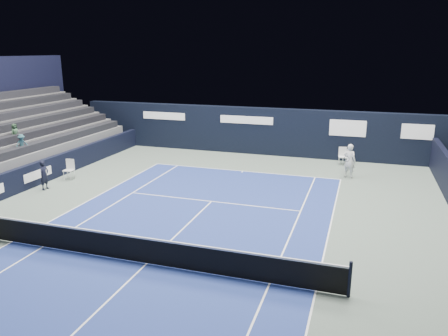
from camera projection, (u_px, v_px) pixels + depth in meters
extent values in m
plane|color=#526259|center=(172.00, 240.00, 16.16)|extent=(48.00, 48.00, 0.00)
cube|color=navy|center=(147.00, 264.00, 14.32)|extent=(10.97, 23.77, 0.01)
cube|color=white|center=(346.00, 157.00, 26.68)|extent=(0.46, 0.44, 0.04)
cube|color=white|center=(346.00, 153.00, 26.79)|extent=(0.41, 0.09, 0.48)
cylinder|color=white|center=(348.00, 160.00, 26.87)|extent=(0.02, 0.02, 0.42)
cylinder|color=white|center=(342.00, 160.00, 26.92)|extent=(0.02, 0.02, 0.42)
cylinder|color=white|center=(349.00, 162.00, 26.55)|extent=(0.02, 0.02, 0.42)
cylinder|color=white|center=(343.00, 161.00, 26.61)|extent=(0.02, 0.02, 0.42)
cube|color=white|center=(346.00, 151.00, 26.79)|extent=(0.34, 0.12, 0.31)
cube|color=silver|center=(343.00, 157.00, 26.50)|extent=(0.54, 0.52, 0.05)
cube|color=silver|center=(343.00, 151.00, 26.63)|extent=(0.48, 0.11, 0.57)
cylinder|color=silver|center=(345.00, 160.00, 26.72)|extent=(0.03, 0.03, 0.50)
cylinder|color=silver|center=(339.00, 160.00, 26.78)|extent=(0.03, 0.03, 0.50)
cylinder|color=silver|center=(346.00, 162.00, 26.35)|extent=(0.03, 0.03, 0.50)
cylinder|color=silver|center=(339.00, 162.00, 26.41)|extent=(0.03, 0.03, 0.50)
cube|color=silver|center=(69.00, 170.00, 23.55)|extent=(0.53, 0.51, 0.05)
cube|color=silver|center=(70.00, 164.00, 23.68)|extent=(0.48, 0.09, 0.57)
cylinder|color=silver|center=(74.00, 174.00, 23.76)|extent=(0.03, 0.03, 0.50)
cylinder|color=silver|center=(68.00, 174.00, 23.83)|extent=(0.03, 0.03, 0.50)
cylinder|color=silver|center=(71.00, 176.00, 23.39)|extent=(0.03, 0.03, 0.50)
cylinder|color=silver|center=(64.00, 176.00, 23.47)|extent=(0.03, 0.03, 0.50)
imported|color=black|center=(44.00, 175.00, 21.78)|extent=(0.37, 0.55, 1.48)
cube|color=white|center=(243.00, 171.00, 25.23)|extent=(10.97, 0.06, 0.00)
cube|color=white|center=(316.00, 291.00, 12.69)|extent=(0.06, 23.77, 0.00)
cube|color=white|center=(12.00, 242.00, 15.95)|extent=(0.06, 23.77, 0.00)
cube|color=white|center=(270.00, 284.00, 13.10)|extent=(0.06, 23.77, 0.00)
cube|color=white|center=(43.00, 247.00, 15.54)|extent=(0.06, 23.77, 0.00)
cube|color=white|center=(212.00, 201.00, 20.20)|extent=(8.23, 0.06, 0.00)
cube|color=white|center=(147.00, 264.00, 14.32)|extent=(0.06, 12.80, 0.00)
cube|color=white|center=(242.00, 172.00, 25.09)|extent=(0.06, 0.30, 0.00)
cylinder|color=black|center=(350.00, 279.00, 12.28)|extent=(0.10, 0.10, 1.10)
cube|color=black|center=(146.00, 251.00, 14.20)|extent=(12.80, 0.03, 0.86)
cube|color=white|center=(145.00, 238.00, 14.08)|extent=(12.80, 0.05, 0.06)
cube|color=black|center=(262.00, 131.00, 29.07)|extent=(26.00, 0.60, 3.10)
cube|color=silver|center=(164.00, 116.00, 30.65)|extent=(3.20, 0.02, 0.50)
cube|color=silver|center=(246.00, 120.00, 28.87)|extent=(3.60, 0.02, 0.50)
cube|color=silver|center=(348.00, 128.00, 27.00)|extent=(2.20, 0.02, 1.00)
cube|color=silver|center=(418.00, 132.00, 25.81)|extent=(1.80, 0.02, 0.90)
cube|color=black|center=(35.00, 174.00, 22.49)|extent=(0.30, 22.00, 1.20)
cube|color=silver|center=(38.00, 174.00, 22.44)|extent=(0.02, 2.00, 0.45)
cube|color=#525255|center=(39.00, 164.00, 23.53)|extent=(0.90, 16.00, 1.65)
cube|color=#535255|center=(25.00, 159.00, 23.74)|extent=(0.90, 16.00, 2.10)
cube|color=#4B4B4D|center=(11.00, 154.00, 23.94)|extent=(0.90, 16.00, 2.55)
cube|color=black|center=(37.00, 146.00, 23.26)|extent=(0.63, 15.20, 0.40)
cube|color=black|center=(22.00, 136.00, 23.41)|extent=(0.63, 15.20, 0.40)
cube|color=black|center=(7.00, 127.00, 23.56)|extent=(0.63, 15.20, 0.40)
imported|color=#244A54|center=(22.00, 144.00, 22.24)|extent=(0.59, 0.73, 0.99)
imported|color=#2C4931|center=(15.00, 133.00, 22.91)|extent=(0.33, 0.49, 0.97)
imported|color=silver|center=(350.00, 161.00, 23.82)|extent=(0.80, 0.67, 1.87)
cylinder|color=black|center=(347.00, 160.00, 23.56)|extent=(0.03, 0.29, 0.13)
torus|color=black|center=(346.00, 159.00, 23.30)|extent=(0.30, 0.13, 0.29)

